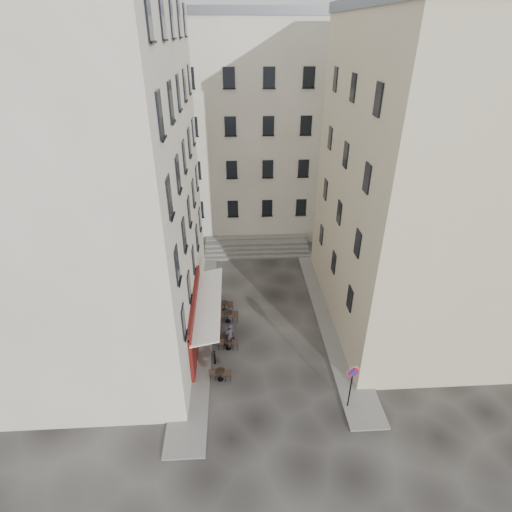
{
  "coord_description": "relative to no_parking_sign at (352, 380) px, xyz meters",
  "views": [
    {
      "loc": [
        -1.83,
        -18.39,
        17.12
      ],
      "look_at": [
        -0.55,
        4.0,
        4.36
      ],
      "focal_mm": 28.0,
      "sensor_mm": 36.0,
      "label": 1
    }
  ],
  "objects": [
    {
      "name": "building_back",
      "position": [
        -4.73,
        23.52,
        7.31
      ],
      "size": [
        18.2,
        10.2,
        18.6
      ],
      "color": "beige",
      "rests_on": "ground"
    },
    {
      "name": "bistro_table_a",
      "position": [
        -6.64,
        2.26,
        -1.56
      ],
      "size": [
        1.23,
        0.57,
        0.86
      ],
      "color": "black",
      "rests_on": "ground"
    },
    {
      "name": "ground",
      "position": [
        -3.73,
        4.52,
        -2.0
      ],
      "size": [
        90.0,
        90.0,
        0.0
      ],
      "primitive_type": "plane",
      "color": "black",
      "rests_on": "ground"
    },
    {
      "name": "stone_steps",
      "position": [
        -3.73,
        17.09,
        -1.6
      ],
      "size": [
        9.0,
        3.15,
        0.8
      ],
      "color": "#5C5957",
      "rests_on": "ground"
    },
    {
      "name": "bistro_table_d",
      "position": [
        -6.25,
        7.35,
        -1.49
      ],
      "size": [
        1.42,
        0.66,
        1.0
      ],
      "color": "black",
      "rests_on": "ground"
    },
    {
      "name": "pedestrian",
      "position": [
        -6.08,
        4.87,
        -1.08
      ],
      "size": [
        0.8,
        0.74,
        1.82
      ],
      "primitive_type": "imported",
      "rotation": [
        0.0,
        0.0,
        3.76
      ],
      "color": "#242228",
      "rests_on": "ground"
    },
    {
      "name": "bollard_far",
      "position": [
        -6.98,
        10.52,
        -1.47
      ],
      "size": [
        0.12,
        0.12,
        0.98
      ],
      "color": "black",
      "rests_on": "ground"
    },
    {
      "name": "bollard_mid",
      "position": [
        -6.98,
        7.02,
        -1.47
      ],
      "size": [
        0.12,
        0.12,
        0.98
      ],
      "color": "black",
      "rests_on": "ground"
    },
    {
      "name": "building_right",
      "position": [
        6.77,
        8.02,
        7.31
      ],
      "size": [
        12.2,
        14.2,
        18.6
      ],
      "color": "#C4B791",
      "rests_on": "ground"
    },
    {
      "name": "no_parking_sign",
      "position": [
        0.0,
        0.0,
        0.0
      ],
      "size": [
        0.63,
        0.19,
        2.82
      ],
      "rotation": [
        0.0,
        0.0,
        0.25
      ],
      "color": "black",
      "rests_on": "ground"
    },
    {
      "name": "bistro_table_b",
      "position": [
        -6.21,
        4.73,
        -1.55
      ],
      "size": [
        1.23,
        0.58,
        0.87
      ],
      "color": "black",
      "rests_on": "ground"
    },
    {
      "name": "building_left",
      "position": [
        -14.23,
        7.52,
        8.31
      ],
      "size": [
        12.2,
        16.2,
        20.6
      ],
      "color": "beige",
      "rests_on": "ground"
    },
    {
      "name": "bistro_table_c",
      "position": [
        -6.53,
        5.18,
        -1.57
      ],
      "size": [
        1.18,
        0.55,
        0.83
      ],
      "color": "black",
      "rests_on": "ground"
    },
    {
      "name": "sidewalk_left",
      "position": [
        -8.23,
        8.52,
        -1.94
      ],
      "size": [
        2.0,
        22.0,
        0.12
      ],
      "primitive_type": "cube",
      "color": "slate",
      "rests_on": "ground"
    },
    {
      "name": "sidewalk_right",
      "position": [
        0.77,
        7.52,
        -1.94
      ],
      "size": [
        2.0,
        18.0,
        0.12
      ],
      "primitive_type": "cube",
      "color": "slate",
      "rests_on": "ground"
    },
    {
      "name": "cafe_storefront",
      "position": [
        -8.05,
        5.52,
        -0.12
      ],
      "size": [
        1.74,
        7.3,
        3.5
      ],
      "color": "#45090D",
      "rests_on": "ground"
    },
    {
      "name": "bistro_table_e",
      "position": [
        -6.47,
        8.64,
        -1.56
      ],
      "size": [
        1.2,
        0.56,
        0.84
      ],
      "color": "black",
      "rests_on": "ground"
    },
    {
      "name": "bollard_near",
      "position": [
        -6.98,
        3.52,
        -1.47
      ],
      "size": [
        0.12,
        0.12,
        0.98
      ],
      "color": "black",
      "rests_on": "ground"
    }
  ]
}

